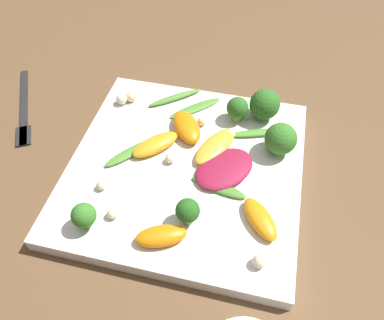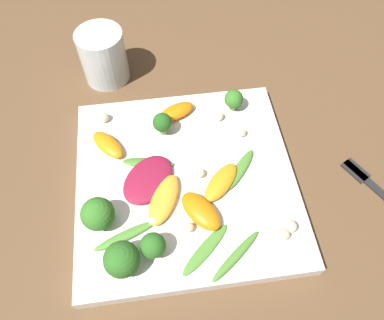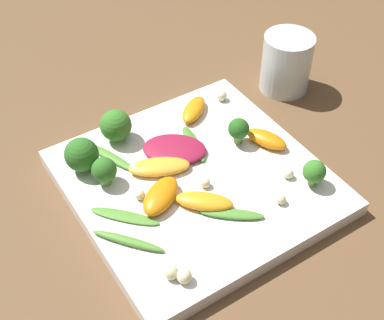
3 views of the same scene
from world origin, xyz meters
name	(u,v)px [view 2 (image 2 of 3)]	position (x,y,z in m)	size (l,w,h in m)	color
ground_plane	(186,184)	(0.00, 0.00, 0.00)	(2.40, 2.40, 0.00)	brown
plate	(186,181)	(0.00, 0.00, 0.01)	(0.30, 0.30, 0.02)	white
drinking_glass	(103,56)	(-0.11, 0.23, 0.04)	(0.08, 0.08, 0.09)	silver
fork	(383,194)	(0.27, -0.06, 0.00)	(0.10, 0.17, 0.01)	#262628
radicchio_leaf_0	(148,182)	(-0.05, 0.00, 0.03)	(0.10, 0.10, 0.01)	maroon
orange_segment_0	(201,211)	(0.01, -0.06, 0.03)	(0.06, 0.07, 0.02)	orange
orange_segment_1	(178,111)	(0.00, 0.11, 0.03)	(0.06, 0.05, 0.02)	orange
orange_segment_2	(221,182)	(0.05, -0.02, 0.03)	(0.07, 0.07, 0.02)	orange
orange_segment_3	(164,199)	(-0.03, -0.03, 0.03)	(0.06, 0.08, 0.01)	#FCAD33
orange_segment_4	(108,145)	(-0.11, 0.06, 0.03)	(0.06, 0.06, 0.02)	orange
broccoli_floret_0	(162,123)	(-0.02, 0.08, 0.04)	(0.03, 0.03, 0.04)	#7A9E51
broccoli_floret_1	(122,259)	(-0.09, -0.11, 0.05)	(0.04, 0.04, 0.05)	#7A9E51
broccoli_floret_2	(98,214)	(-0.12, -0.05, 0.05)	(0.04, 0.04, 0.05)	#84AD5B
broccoli_floret_3	(234,99)	(0.09, 0.11, 0.04)	(0.03, 0.03, 0.04)	#7A9E51
broccoli_floret_4	(153,246)	(-0.05, -0.10, 0.04)	(0.03, 0.03, 0.04)	#7A9E51
arugula_sprig_0	(239,168)	(0.08, 0.00, 0.02)	(0.06, 0.07, 0.01)	#518E33
arugula_sprig_1	(236,256)	(0.05, -0.12, 0.02)	(0.08, 0.06, 0.01)	#518E33
arugula_sprig_2	(206,249)	(0.01, -0.11, 0.02)	(0.07, 0.07, 0.00)	#518E33
arugula_sprig_3	(148,163)	(-0.05, 0.03, 0.02)	(0.08, 0.03, 0.01)	#47842D
arugula_sprig_4	(125,236)	(-0.09, -0.08, 0.02)	(0.08, 0.04, 0.01)	#518E33
macadamia_nut_0	(284,234)	(0.11, -0.10, 0.03)	(0.02, 0.02, 0.02)	beige
macadamia_nut_1	(189,227)	(-0.01, -0.08, 0.03)	(0.01, 0.01, 0.01)	beige
macadamia_nut_2	(200,173)	(0.02, 0.00, 0.03)	(0.01, 0.01, 0.01)	beige
macadamia_nut_3	(242,132)	(0.09, 0.06, 0.03)	(0.01, 0.01, 0.01)	beige
macadamia_nut_4	(291,226)	(0.12, -0.09, 0.03)	(0.02, 0.02, 0.02)	beige
macadamia_nut_5	(104,117)	(-0.11, 0.12, 0.03)	(0.02, 0.02, 0.02)	beige
macadamia_nut_6	(153,221)	(-0.05, -0.06, 0.03)	(0.01, 0.01, 0.01)	beige
macadamia_nut_7	(219,116)	(0.06, 0.10, 0.03)	(0.01, 0.01, 0.01)	beige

